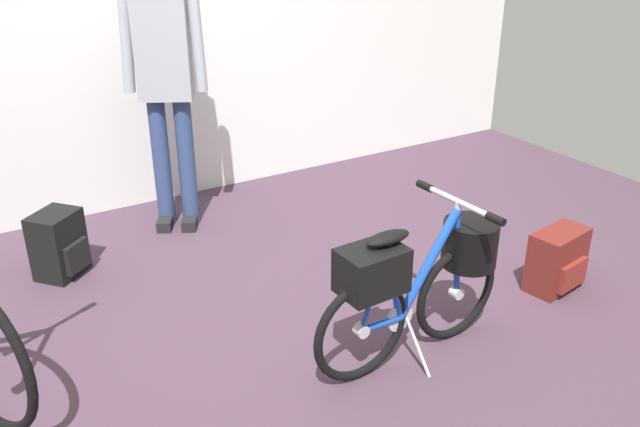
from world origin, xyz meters
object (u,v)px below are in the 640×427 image
visitor_near_wall (165,71)px  handbag_on_floor (558,260)px  folding_bike_foreground (421,278)px  backpack_on_floor (59,245)px

visitor_near_wall → handbag_on_floor: size_ratio=4.85×
handbag_on_floor → folding_bike_foreground: bearing=-176.1°
visitor_near_wall → backpack_on_floor: visitor_near_wall is taller
backpack_on_floor → handbag_on_floor: size_ratio=1.06×
backpack_on_floor → handbag_on_floor: backpack_on_floor is taller
visitor_near_wall → handbag_on_floor: 2.54m
visitor_near_wall → handbag_on_floor: (1.48, -1.88, -0.85)m
folding_bike_foreground → visitor_near_wall: bearing=102.9°
folding_bike_foreground → backpack_on_floor: 2.08m
backpack_on_floor → handbag_on_floor: 2.78m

